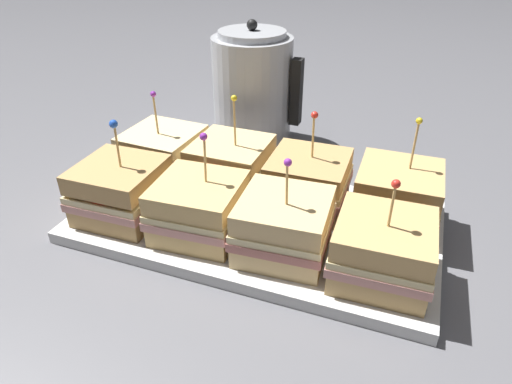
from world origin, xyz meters
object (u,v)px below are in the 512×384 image
at_px(sandwich_back_far_right, 397,196).
at_px(kettle_steel, 253,90).
at_px(serving_platter, 256,222).
at_px(sandwich_front_center_left, 199,208).
at_px(sandwich_front_center_right, 284,226).
at_px(sandwich_back_center_left, 231,167).
at_px(sandwich_back_center_right, 308,181).
at_px(sandwich_front_far_right, 383,250).
at_px(sandwich_front_far_left, 121,191).
at_px(sandwich_back_far_left, 164,155).

height_order(sandwich_back_far_right, kettle_steel, kettle_steel).
bearing_deg(serving_platter, sandwich_front_center_left, -134.96).
height_order(sandwich_front_center_right, sandwich_back_center_left, sandwich_back_center_left).
distance_m(sandwich_back_center_left, sandwich_back_center_right, 0.13).
distance_m(sandwich_front_far_right, sandwich_back_far_right, 0.13).
relative_size(sandwich_front_far_left, kettle_steel, 0.63).
xyz_separation_m(sandwich_front_far_right, kettle_steel, (-0.30, 0.35, 0.05)).
bearing_deg(sandwich_front_center_right, sandwich_front_far_right, -2.46).
xyz_separation_m(sandwich_front_far_left, sandwich_back_center_left, (0.12, 0.13, 0.00)).
distance_m(sandwich_front_center_left, sandwich_back_center_right, 0.18).
relative_size(sandwich_front_far_left, sandwich_front_center_right, 1.07).
xyz_separation_m(sandwich_back_center_right, kettle_steel, (-0.18, 0.22, 0.05)).
distance_m(sandwich_back_center_right, sandwich_back_far_right, 0.13).
bearing_deg(sandwich_back_center_left, sandwich_front_center_right, -43.88).
height_order(sandwich_front_center_right, sandwich_back_far_left, sandwich_back_far_left).
distance_m(sandwich_back_far_left, sandwich_back_center_left, 0.12).
relative_size(sandwich_front_center_right, sandwich_back_far_right, 0.91).
relative_size(sandwich_front_far_left, sandwich_back_center_left, 0.94).
distance_m(serving_platter, sandwich_front_far_right, 0.21).
xyz_separation_m(sandwich_back_center_left, sandwich_back_far_right, (0.26, 0.00, -0.00)).
bearing_deg(kettle_steel, sandwich_front_far_right, -49.23).
bearing_deg(sandwich_front_center_left, sandwich_front_far_left, -179.13).
height_order(sandwich_front_far_left, sandwich_back_far_left, same).
xyz_separation_m(sandwich_back_far_left, kettle_steel, (0.08, 0.23, 0.05)).
height_order(sandwich_back_far_left, kettle_steel, kettle_steel).
height_order(serving_platter, kettle_steel, kettle_steel).
xyz_separation_m(serving_platter, sandwich_back_far_left, (-0.19, 0.06, 0.05)).
bearing_deg(sandwich_front_far_right, sandwich_back_center_left, 153.24).
bearing_deg(sandwich_front_far_left, sandwich_back_center_left, 45.88).
bearing_deg(sandwich_front_far_right, sandwich_back_center_right, 134.70).
xyz_separation_m(serving_platter, sandwich_front_far_left, (-0.19, -0.06, 0.05)).
bearing_deg(sandwich_front_center_right, sandwich_front_center_left, -179.93).
bearing_deg(sandwich_front_far_right, sandwich_back_far_right, 88.48).
relative_size(sandwich_front_center_right, sandwich_front_far_right, 1.02).
xyz_separation_m(sandwich_back_far_left, sandwich_back_center_right, (0.25, 0.00, -0.00)).
bearing_deg(sandwich_back_center_left, sandwich_back_center_right, 0.33).
distance_m(serving_platter, sandwich_back_far_left, 0.21).
bearing_deg(sandwich_back_far_right, kettle_steel, 144.40).
bearing_deg(sandwich_front_center_right, serving_platter, 135.42).
relative_size(sandwich_front_far_left, sandwich_back_center_right, 1.01).
relative_size(sandwich_front_center_right, kettle_steel, 0.59).
bearing_deg(sandwich_front_far_left, serving_platter, 18.59).
xyz_separation_m(sandwich_front_far_left, sandwich_front_center_left, (0.13, 0.00, -0.00)).
distance_m(sandwich_front_center_right, sandwich_front_far_right, 0.13).
height_order(sandwich_back_center_right, kettle_steel, kettle_steel).
bearing_deg(sandwich_back_center_left, serving_platter, -43.20).
bearing_deg(sandwich_back_far_right, sandwich_front_center_left, -153.52).
xyz_separation_m(sandwich_front_center_left, sandwich_back_center_right, (0.12, 0.12, -0.00)).
distance_m(sandwich_front_far_right, sandwich_back_far_left, 0.40).
xyz_separation_m(serving_platter, sandwich_front_center_left, (-0.06, -0.06, 0.05)).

